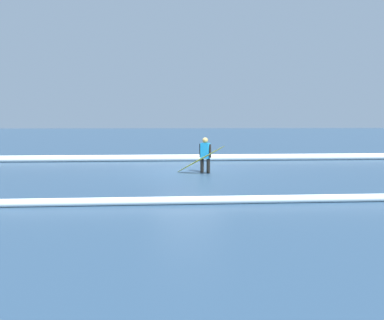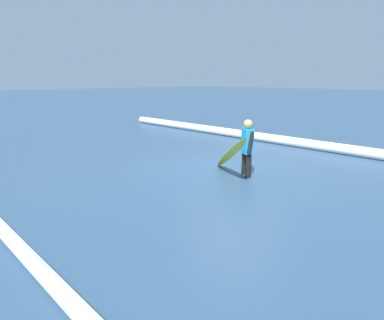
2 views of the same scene
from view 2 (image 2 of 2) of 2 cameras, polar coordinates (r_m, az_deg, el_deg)
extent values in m
plane|color=navy|center=(8.90, 7.34, -1.34)|extent=(141.35, 141.35, 0.00)
cylinder|color=black|center=(8.02, 9.89, -1.04)|extent=(0.14, 0.14, 0.57)
cylinder|color=black|center=(8.27, 9.21, -0.55)|extent=(0.14, 0.14, 0.57)
cube|color=#198CD8|center=(8.01, 9.72, 3.31)|extent=(0.39, 0.35, 0.62)
sphere|color=tan|center=(7.95, 9.84, 6.23)|extent=(0.22, 0.22, 0.22)
cylinder|color=black|center=(7.82, 10.27, 3.02)|extent=(0.09, 0.21, 0.53)
cylinder|color=black|center=(8.21, 9.19, 3.59)|extent=(0.09, 0.22, 0.53)
ellipsoid|color=yellow|center=(7.94, 6.75, 1.04)|extent=(1.91, 1.41, 1.17)
ellipsoid|color=red|center=(7.94, 6.75, 1.07)|extent=(1.46, 1.04, 0.94)
cylinder|color=white|center=(11.54, 23.88, 1.95)|extent=(21.14, 0.50, 0.33)
camera|label=1|loc=(9.73, -96.27, -3.04)|focal=33.76mm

